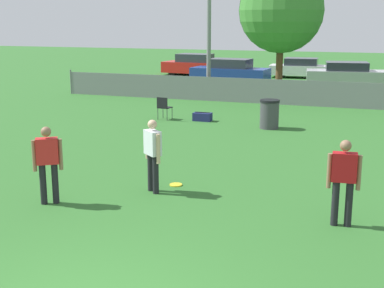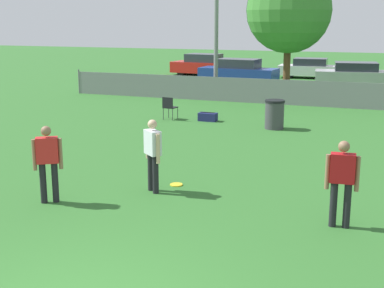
# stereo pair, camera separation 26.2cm
# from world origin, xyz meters

# --- Properties ---
(fence_backline) EXTENTS (23.20, 0.07, 1.21)m
(fence_backline) POSITION_xyz_m (0.00, 18.00, 0.55)
(fence_backline) COLOR gray
(fence_backline) RESTS_ON ground_plane
(tree_near_pole) EXTENTS (3.84, 3.84, 5.98)m
(tree_near_pole) POSITION_xyz_m (-1.35, 19.56, 4.04)
(tree_near_pole) COLOR brown
(tree_near_pole) RESTS_ON ground_plane
(player_thrower_red) EXTENTS (0.50, 0.42, 1.58)m
(player_thrower_red) POSITION_xyz_m (-2.88, 3.45, 0.91)
(player_thrower_red) COLOR black
(player_thrower_red) RESTS_ON ground_plane
(player_defender_red) EXTENTS (0.59, 0.26, 1.58)m
(player_defender_red) POSITION_xyz_m (2.75, 4.20, 0.91)
(player_defender_red) COLOR black
(player_defender_red) RESTS_ON ground_plane
(player_receiver_white) EXTENTS (0.48, 0.44, 1.58)m
(player_receiver_white) POSITION_xyz_m (-1.22, 4.83, 0.91)
(player_receiver_white) COLOR black
(player_receiver_white) RESTS_ON ground_plane
(frisbee_disc) EXTENTS (0.28, 0.28, 0.03)m
(frisbee_disc) POSITION_xyz_m (-0.94, 5.44, 0.01)
(frisbee_disc) COLOR yellow
(frisbee_disc) RESTS_ON ground_plane
(folding_chair_sideline) EXTENTS (0.49, 0.49, 0.85)m
(folding_chair_sideline) POSITION_xyz_m (-4.34, 12.87, 0.50)
(folding_chair_sideline) COLOR #333338
(folding_chair_sideline) RESTS_ON ground_plane
(trash_bin) EXTENTS (0.67, 0.67, 0.99)m
(trash_bin) POSITION_xyz_m (-0.32, 12.58, 0.50)
(trash_bin) COLOR #3F3F44
(trash_bin) RESTS_ON ground_plane
(gear_bag_sideline) EXTENTS (0.67, 0.37, 0.32)m
(gear_bag_sideline) POSITION_xyz_m (-2.91, 13.12, 0.15)
(gear_bag_sideline) COLOR navy
(gear_bag_sideline) RESTS_ON ground_plane
(parked_car_red) EXTENTS (4.36, 2.11, 1.44)m
(parked_car_red) POSITION_xyz_m (-8.80, 28.85, 0.69)
(parked_car_red) COLOR black
(parked_car_red) RESTS_ON ground_plane
(parked_car_blue) EXTENTS (4.63, 2.03, 1.42)m
(parked_car_blue) POSITION_xyz_m (-5.33, 25.31, 0.68)
(parked_car_blue) COLOR black
(parked_car_blue) RESTS_ON ground_plane
(parked_car_white) EXTENTS (4.03, 1.93, 1.26)m
(parked_car_white) POSITION_xyz_m (-1.83, 29.70, 0.62)
(parked_car_white) COLOR black
(parked_car_white) RESTS_ON ground_plane
(parked_car_silver) EXTENTS (4.64, 2.46, 1.32)m
(parked_car_silver) POSITION_xyz_m (1.21, 26.43, 0.65)
(parked_car_silver) COLOR black
(parked_car_silver) RESTS_ON ground_plane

